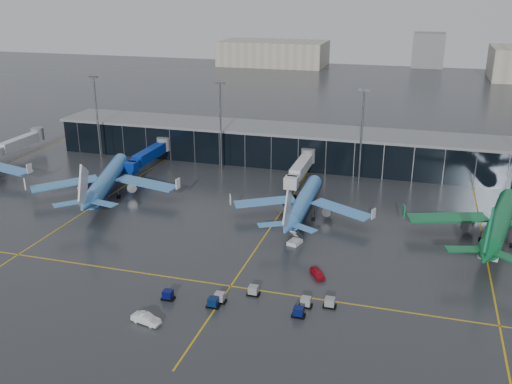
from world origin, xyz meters
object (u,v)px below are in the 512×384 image
(service_van_white, at_px, (146,319))
(airliner_aer_lingus, at_px, (502,210))
(airliner_arkefly, at_px, (106,170))
(mobile_airstair, at_px, (295,241))
(baggage_carts, at_px, (255,301))
(service_van_red, at_px, (317,273))
(airliner_klm_near, at_px, (304,193))

(service_van_white, bearing_deg, airliner_aer_lingus, -37.57)
(airliner_arkefly, relative_size, airliner_aer_lingus, 1.00)
(airliner_arkefly, xyz_separation_m, airliner_aer_lingus, (93.08, -1.35, -0.00))
(airliner_aer_lingus, bearing_deg, mobile_airstair, -148.95)
(baggage_carts, relative_size, service_van_white, 5.84)
(service_van_red, relative_size, service_van_white, 0.89)
(airliner_klm_near, relative_size, airliner_aer_lingus, 0.87)
(baggage_carts, height_order, service_van_red, baggage_carts)
(mobile_airstair, distance_m, service_van_white, 39.21)
(airliner_arkefly, relative_size, airliner_klm_near, 1.15)
(airliner_klm_near, height_order, airliner_aer_lingus, airliner_aer_lingus)
(service_van_red, height_order, service_van_white, service_van_white)
(service_van_red, bearing_deg, airliner_klm_near, 74.53)
(mobile_airstair, distance_m, service_van_red, 14.57)
(airliner_klm_near, height_order, service_van_red, airliner_klm_near)
(airliner_arkefly, relative_size, service_van_red, 10.03)
(airliner_arkefly, bearing_deg, airliner_klm_near, -16.83)
(airliner_klm_near, height_order, baggage_carts, airliner_klm_near)
(airliner_klm_near, xyz_separation_m, service_van_red, (8.58, -27.94, -5.20))
(airliner_klm_near, relative_size, mobile_airstair, 10.59)
(service_van_white, bearing_deg, baggage_carts, -44.19)
(airliner_aer_lingus, height_order, mobile_airstair, airliner_aer_lingus)
(airliner_klm_near, bearing_deg, mobile_airstair, -85.44)
(airliner_aer_lingus, relative_size, mobile_airstair, 12.17)
(airliner_aer_lingus, bearing_deg, baggage_carts, -124.49)
(airliner_aer_lingus, xyz_separation_m, mobile_airstair, (-40.66, -13.75, -6.08))
(baggage_carts, bearing_deg, airliner_arkefly, 141.70)
(airliner_aer_lingus, distance_m, service_van_red, 43.10)
(mobile_airstair, bearing_deg, airliner_aer_lingus, 33.81)
(airliner_aer_lingus, height_order, service_van_red, airliner_aer_lingus)
(airliner_klm_near, distance_m, baggage_carts, 41.01)
(airliner_klm_near, bearing_deg, service_van_red, -73.65)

